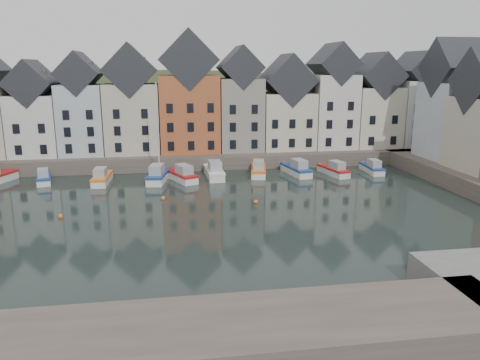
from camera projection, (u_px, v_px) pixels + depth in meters
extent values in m
plane|color=black|center=(205.00, 220.00, 45.36)|extent=(260.00, 260.00, 0.00)
cube|color=#4C433A|center=(189.00, 154.00, 73.92)|extent=(90.00, 16.00, 2.00)
cube|color=#4C433A|center=(34.00, 356.00, 22.51)|extent=(50.00, 6.00, 2.00)
ellipsoid|color=#242E17|center=(185.00, 218.00, 103.38)|extent=(153.60, 70.40, 64.00)
sphere|color=black|center=(110.00, 97.00, 90.10)|extent=(5.77, 5.77, 5.77)
sphere|color=black|center=(292.00, 96.00, 105.48)|extent=(5.27, 5.27, 5.27)
sphere|color=black|center=(331.00, 98.00, 100.29)|extent=(5.07, 5.07, 5.07)
sphere|color=black|center=(250.00, 99.00, 98.63)|extent=(5.01, 5.01, 5.01)
sphere|color=black|center=(307.00, 96.00, 105.54)|extent=(5.21, 5.21, 5.21)
sphere|color=black|center=(191.00, 96.00, 99.98)|extent=(5.45, 5.45, 5.45)
sphere|color=black|center=(369.00, 103.00, 95.70)|extent=(4.49, 4.49, 4.49)
cube|color=silver|center=(37.00, 125.00, 67.46)|extent=(6.56, 8.00, 8.61)
cube|color=black|center=(32.00, 83.00, 66.06)|extent=(6.56, 8.16, 6.56)
cube|color=#AFB7C1|center=(83.00, 119.00, 68.27)|extent=(6.20, 8.00, 10.02)
cube|color=black|center=(80.00, 73.00, 66.72)|extent=(6.20, 8.16, 6.20)
cube|color=#B8B09C|center=(133.00, 118.00, 69.33)|extent=(7.70, 8.00, 10.08)
cube|color=black|center=(130.00, 70.00, 67.69)|extent=(7.70, 8.16, 7.70)
cube|color=#A5532F|center=(189.00, 113.00, 70.44)|extent=(8.69, 8.00, 11.28)
cube|color=black|center=(188.00, 60.00, 68.60)|extent=(8.69, 8.16, 8.69)
cube|color=gray|center=(240.00, 114.00, 71.66)|extent=(6.43, 8.00, 10.78)
cube|color=black|center=(240.00, 68.00, 70.00)|extent=(6.43, 8.16, 6.43)
cube|color=beige|center=(286.00, 121.00, 73.02)|extent=(7.88, 8.00, 8.56)
cube|color=black|center=(287.00, 80.00, 71.54)|extent=(7.88, 8.16, 7.88)
cube|color=silver|center=(331.00, 111.00, 73.80)|extent=(6.50, 8.00, 11.27)
cube|color=black|center=(333.00, 64.00, 72.08)|extent=(6.50, 8.16, 6.50)
cube|color=beige|center=(373.00, 117.00, 75.08)|extent=(7.23, 8.00, 9.32)
cube|color=black|center=(375.00, 76.00, 73.55)|extent=(7.23, 8.16, 7.23)
cube|color=silver|center=(413.00, 113.00, 75.99)|extent=(6.18, 8.00, 10.32)
cube|color=black|center=(416.00, 71.00, 74.40)|extent=(6.18, 8.16, 6.18)
cube|color=#AFB7C1|center=(454.00, 121.00, 64.67)|extent=(7.47, 8.00, 10.38)
cube|color=black|center=(460.00, 68.00, 62.97)|extent=(7.62, 8.00, 8.00)
sphere|color=orange|center=(163.00, 198.00, 52.41)|extent=(0.50, 0.50, 0.50)
sphere|color=orange|center=(256.00, 202.00, 51.03)|extent=(0.50, 0.50, 0.50)
sphere|color=orange|center=(61.00, 216.00, 46.11)|extent=(0.50, 0.50, 0.50)
cube|color=silver|center=(44.00, 180.00, 60.19)|extent=(2.75, 5.59, 0.98)
cube|color=navy|center=(44.00, 176.00, 60.06)|extent=(2.86, 5.71, 0.22)
cube|color=#95999D|center=(43.00, 173.00, 59.21)|extent=(1.69, 2.37, 1.07)
cube|color=silver|center=(102.00, 180.00, 59.86)|extent=(2.06, 6.03, 1.09)
cube|color=orange|center=(102.00, 176.00, 59.72)|extent=(2.16, 6.15, 0.25)
cube|color=#95999D|center=(100.00, 173.00, 58.72)|extent=(1.50, 2.44, 1.19)
cube|color=silver|center=(159.00, 178.00, 60.87)|extent=(3.13, 6.87, 1.21)
cube|color=navy|center=(158.00, 173.00, 60.71)|extent=(3.26, 7.02, 0.28)
cube|color=#95999D|center=(157.00, 170.00, 59.59)|extent=(1.99, 2.88, 1.32)
cylinder|color=silver|center=(158.00, 130.00, 60.03)|extent=(0.15, 0.15, 12.13)
cube|color=silver|center=(181.00, 178.00, 61.16)|extent=(4.27, 6.50, 1.15)
cube|color=#A41717|center=(181.00, 173.00, 61.01)|extent=(4.42, 6.66, 0.26)
cube|color=#95999D|center=(184.00, 170.00, 60.09)|extent=(2.36, 2.89, 1.26)
cube|color=silver|center=(214.00, 174.00, 63.00)|extent=(2.21, 6.75, 1.23)
cube|color=silver|center=(214.00, 169.00, 62.84)|extent=(2.33, 6.88, 0.28)
cube|color=#95999D|center=(215.00, 166.00, 61.73)|extent=(1.64, 2.72, 1.34)
cube|color=silver|center=(258.00, 172.00, 64.31)|extent=(3.02, 6.43, 1.14)
cube|color=orange|center=(259.00, 168.00, 64.17)|extent=(3.15, 6.58, 0.26)
cube|color=#95999D|center=(259.00, 165.00, 63.12)|extent=(1.90, 2.71, 1.24)
cube|color=silver|center=(296.00, 172.00, 64.60)|extent=(2.98, 6.58, 1.16)
cube|color=navy|center=(296.00, 167.00, 64.45)|extent=(3.10, 6.72, 0.26)
cube|color=#95999D|center=(299.00, 164.00, 63.42)|extent=(1.90, 2.76, 1.27)
cube|color=silver|center=(333.00, 172.00, 64.39)|extent=(2.96, 5.99, 1.05)
cube|color=#A41717|center=(333.00, 168.00, 64.25)|extent=(3.08, 6.13, 0.24)
cube|color=#95999D|center=(337.00, 165.00, 63.34)|extent=(1.82, 2.54, 1.15)
cube|color=silver|center=(371.00, 170.00, 65.88)|extent=(1.83, 5.53, 1.00)
cube|color=navy|center=(372.00, 166.00, 65.75)|extent=(1.92, 5.64, 0.23)
cube|color=#95999D|center=(374.00, 164.00, 64.83)|extent=(1.35, 2.23, 1.10)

